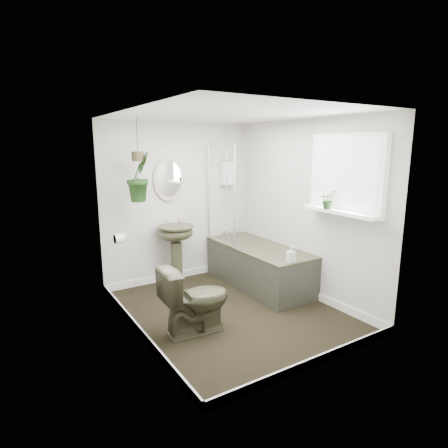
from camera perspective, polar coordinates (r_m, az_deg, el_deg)
floor at (r=4.67m, az=1.00°, el=-13.18°), size 2.30×2.80×0.02m
ceiling at (r=4.24m, az=1.12°, el=16.53°), size 2.30×2.80×0.02m
wall_back at (r=5.53m, az=-6.94°, el=3.28°), size 2.30×0.02×2.30m
wall_front at (r=3.25m, az=14.76°, el=-3.05°), size 2.30×0.02×2.30m
wall_left at (r=3.81m, az=-13.73°, el=-0.81°), size 0.02×2.80×2.30m
wall_right at (r=5.02m, az=12.23°, el=2.25°), size 0.02×2.80×2.30m
skirting at (r=4.64m, az=1.00°, el=-12.51°), size 2.30×2.80×0.10m
bathtub at (r=5.37m, az=5.31°, el=-6.38°), size 0.72×1.72×0.58m
bath_screen at (r=5.36m, az=-0.49°, el=4.51°), size 0.04×0.72×1.40m
shower_box at (r=5.80m, az=0.49°, el=7.75°), size 0.20×0.10×0.35m
oval_mirror at (r=5.38m, az=-8.39°, el=6.77°), size 0.46×0.03×0.62m
wall_sconce at (r=5.24m, az=-12.34°, el=5.39°), size 0.04×0.04×0.22m
toilet_roll_holder at (r=4.54m, az=-15.66°, el=-2.15°), size 0.11×0.11×0.11m
window_recess at (r=4.44m, az=18.18°, el=7.22°), size 0.08×1.00×0.90m
window_sill at (r=4.44m, az=17.25°, el=1.80°), size 0.18×1.00×0.04m
window_blinds at (r=4.41m, az=17.80°, el=7.21°), size 0.01×0.86×0.76m
toilet at (r=4.05m, az=-4.40°, el=-11.33°), size 0.75×0.45×0.75m
pedestal_sink at (r=5.41m, az=-7.25°, el=-4.68°), size 0.56×0.50×0.87m
sill_plant at (r=4.48m, az=15.53°, el=3.62°), size 0.24×0.23×0.21m
hanging_plant at (r=4.90m, az=-12.84°, el=7.04°), size 0.44×0.44×0.63m
soap_bottle at (r=4.60m, az=10.18°, el=-4.54°), size 0.11×0.11×0.20m
hanging_pot at (r=4.89m, az=-12.98°, el=10.01°), size 0.16×0.16×0.12m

